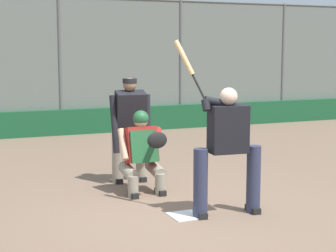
# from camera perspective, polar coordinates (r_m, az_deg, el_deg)

# --- Properties ---
(ground_plane) EXTENTS (160.00, 160.00, 0.00)m
(ground_plane) POSITION_cam_1_polar(r_m,az_deg,el_deg) (7.41, 1.91, -9.11)
(ground_plane) COLOR #7A604C
(home_plate_marker) EXTENTS (0.43, 0.43, 0.01)m
(home_plate_marker) POSITION_cam_1_polar(r_m,az_deg,el_deg) (7.41, 1.91, -9.07)
(home_plate_marker) COLOR white
(home_plate_marker) RESTS_ON ground_plane
(backstop_fence) EXTENTS (20.00, 0.08, 3.49)m
(backstop_fence) POSITION_cam_1_polar(r_m,az_deg,el_deg) (14.44, -10.94, 6.37)
(backstop_fence) COLOR #515651
(backstop_fence) RESTS_ON ground_plane
(padding_wall) EXTENTS (19.52, 0.18, 0.65)m
(padding_wall) POSITION_cam_1_polar(r_m,az_deg,el_deg) (14.45, -10.71, 0.36)
(padding_wall) COLOR #19512D
(padding_wall) RESTS_ON ground_plane
(batter_at_plate) EXTENTS (1.03, 0.72, 2.28)m
(batter_at_plate) POSITION_cam_1_polar(r_m,az_deg,el_deg) (7.30, 6.02, -2.04)
(batter_at_plate) COLOR #2D334C
(batter_at_plate) RESTS_ON ground_plane
(catcher_behind_plate) EXTENTS (0.66, 0.76, 1.25)m
(catcher_behind_plate) POSITION_cam_1_polar(r_m,az_deg,el_deg) (8.40, -2.58, -2.54)
(catcher_behind_plate) COLOR gray
(catcher_behind_plate) RESTS_ON ground_plane
(umpire_home) EXTENTS (0.69, 0.45, 1.71)m
(umpire_home) POSITION_cam_1_polar(r_m,az_deg,el_deg) (9.07, -3.89, -0.07)
(umpire_home) COLOR gray
(umpire_home) RESTS_ON ground_plane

